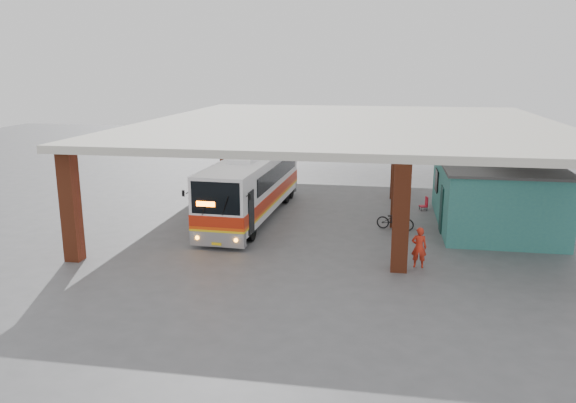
% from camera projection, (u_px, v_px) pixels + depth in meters
% --- Properties ---
extents(ground, '(90.00, 90.00, 0.00)m').
position_uv_depth(ground, '(327.00, 242.00, 24.30)').
color(ground, '#515154').
rests_on(ground, ground).
extents(brick_columns, '(20.10, 21.60, 4.35)m').
position_uv_depth(brick_columns, '(366.00, 173.00, 28.34)').
color(brick_columns, brown).
rests_on(brick_columns, ground).
extents(canopy_roof, '(21.00, 23.00, 0.30)m').
position_uv_depth(canopy_roof, '(351.00, 123.00, 29.39)').
color(canopy_roof, beige).
rests_on(canopy_roof, brick_columns).
extents(shop_building, '(5.20, 8.20, 3.11)m').
position_uv_depth(shop_building, '(494.00, 193.00, 26.51)').
color(shop_building, '#307978').
rests_on(shop_building, ground).
extents(coach_bus, '(2.76, 11.28, 3.26)m').
position_uv_depth(coach_bus, '(252.00, 186.00, 27.96)').
color(coach_bus, white).
rests_on(coach_bus, ground).
extents(motorcycle, '(1.83, 0.97, 0.92)m').
position_uv_depth(motorcycle, '(395.00, 220.00, 26.04)').
color(motorcycle, black).
rests_on(motorcycle, ground).
extents(pedestrian, '(0.58, 0.39, 1.57)m').
position_uv_depth(pedestrian, '(419.00, 247.00, 21.07)').
color(pedestrian, red).
rests_on(pedestrian, ground).
extents(red_chair, '(0.46, 0.46, 0.73)m').
position_uv_depth(red_chair, '(425.00, 204.00, 29.63)').
color(red_chair, red).
rests_on(red_chair, ground).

